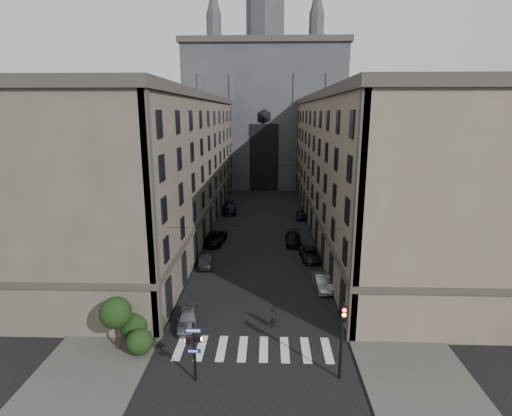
# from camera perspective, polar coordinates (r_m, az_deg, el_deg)

# --- Properties ---
(ground) EXTENTS (260.00, 260.00, 0.00)m
(ground) POSITION_cam_1_polar(r_m,az_deg,el_deg) (26.12, -0.87, -25.48)
(ground) COLOR black
(ground) RESTS_ON ground
(sidewalk_left) EXTENTS (7.00, 80.00, 0.15)m
(sidewalk_left) POSITION_cam_1_polar(r_m,az_deg,el_deg) (59.71, -9.37, -2.52)
(sidewalk_left) COLOR #383533
(sidewalk_left) RESTS_ON ground
(sidewalk_right) EXTENTS (7.00, 80.00, 0.15)m
(sidewalk_right) POSITION_cam_1_polar(r_m,az_deg,el_deg) (59.36, 10.96, -2.69)
(sidewalk_right) COLOR #383533
(sidewalk_right) RESTS_ON ground
(zebra_crossing) EXTENTS (11.00, 3.20, 0.01)m
(zebra_crossing) POSITION_cam_1_polar(r_m,az_deg,el_deg) (30.16, -0.41, -19.47)
(zebra_crossing) COLOR beige
(zebra_crossing) RESTS_ON ground
(building_left) EXTENTS (13.60, 60.60, 18.85)m
(building_left) POSITION_cam_1_polar(r_m,az_deg,el_deg) (58.51, -12.56, 6.29)
(building_left) COLOR #4E463C
(building_left) RESTS_ON ground
(building_right) EXTENTS (13.60, 60.60, 18.85)m
(building_right) POSITION_cam_1_polar(r_m,az_deg,el_deg) (58.05, 14.26, 6.14)
(building_right) COLOR brown
(building_right) RESTS_ON ground
(gothic_tower) EXTENTS (35.00, 23.00, 58.00)m
(gothic_tower) POSITION_cam_1_polar(r_m,az_deg,el_deg) (95.23, 1.25, 14.40)
(gothic_tower) COLOR #2D2D33
(gothic_tower) RESTS_ON ground
(pedestrian_signal_left) EXTENTS (1.02, 0.38, 4.00)m
(pedestrian_signal_left) POSITION_cam_1_polar(r_m,az_deg,el_deg) (26.34, -8.84, -19.06)
(pedestrian_signal_left) COLOR black
(pedestrian_signal_left) RESTS_ON ground
(traffic_light_right) EXTENTS (0.34, 0.50, 5.20)m
(traffic_light_right) POSITION_cam_1_polar(r_m,az_deg,el_deg) (26.20, 12.20, -16.93)
(traffic_light_right) COLOR black
(traffic_light_right) RESTS_ON ground
(shrub_cluster) EXTENTS (3.90, 4.40, 3.90)m
(shrub_cluster) POSITION_cam_1_polar(r_m,az_deg,el_deg) (30.78, -17.50, -15.53)
(shrub_cluster) COLOR black
(shrub_cluster) RESTS_ON sidewalk_left
(tram_wires) EXTENTS (14.00, 60.00, 0.43)m
(tram_wires) POSITION_cam_1_polar(r_m,az_deg,el_deg) (56.65, 0.78, 4.23)
(tram_wires) COLOR black
(tram_wires) RESTS_ON ground
(car_left_near) EXTENTS (2.11, 4.23, 1.39)m
(car_left_near) POSITION_cam_1_polar(r_m,az_deg,el_deg) (32.95, -9.65, -15.21)
(car_left_near) COLOR slate
(car_left_near) RESTS_ON ground
(car_left_midnear) EXTENTS (1.87, 4.16, 1.33)m
(car_left_midnear) POSITION_cam_1_polar(r_m,az_deg,el_deg) (44.26, -7.19, -7.43)
(car_left_midnear) COLOR black
(car_left_midnear) RESTS_ON ground
(car_left_midfar) EXTENTS (3.04, 5.51, 1.46)m
(car_left_midfar) POSITION_cam_1_polar(r_m,az_deg,el_deg) (51.38, -5.97, -4.31)
(car_left_midfar) COLOR black
(car_left_midfar) RESTS_ON ground
(car_left_far) EXTENTS (2.88, 5.81, 1.62)m
(car_left_far) POSITION_cam_1_polar(r_m,az_deg,el_deg) (66.69, -3.81, -0.01)
(car_left_far) COLOR black
(car_left_far) RESTS_ON ground
(car_right_near) EXTENTS (1.72, 4.12, 1.32)m
(car_right_near) POSITION_cam_1_polar(r_m,az_deg,el_deg) (39.11, 9.45, -10.43)
(car_right_near) COLOR gray
(car_right_near) RESTS_ON ground
(car_right_midnear) EXTENTS (2.51, 4.77, 1.28)m
(car_right_midnear) POSITION_cam_1_polar(r_m,az_deg,el_deg) (46.23, 7.77, -6.55)
(car_right_midnear) COLOR black
(car_right_midnear) RESTS_ON ground
(car_right_midfar) EXTENTS (2.04, 4.82, 1.39)m
(car_right_midfar) POSITION_cam_1_polar(r_m,az_deg,el_deg) (51.17, 5.33, -4.41)
(car_right_midfar) COLOR black
(car_right_midfar) RESTS_ON ground
(car_right_far) EXTENTS (1.63, 3.80, 1.28)m
(car_right_far) POSITION_cam_1_polar(r_m,az_deg,el_deg) (63.22, 6.48, -0.99)
(car_right_far) COLOR black
(car_right_far) RESTS_ON ground
(pedestrian) EXTENTS (0.62, 0.73, 1.69)m
(pedestrian) POSITION_cam_1_polar(r_m,az_deg,el_deg) (32.29, 2.52, -15.35)
(pedestrian) COLOR black
(pedestrian) RESTS_ON ground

